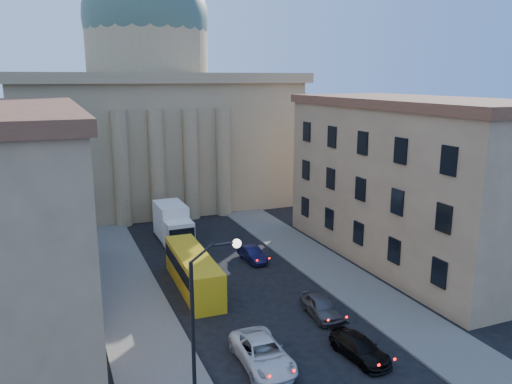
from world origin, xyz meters
TOP-DOWN VIEW (x-y plane):
  - sidewalk_left at (-8.50, 18.00)m, footprint 5.00×60.00m
  - sidewalk_right at (8.50, 18.00)m, footprint 5.00×60.00m
  - church at (0.00, 55.47)m, footprint 68.02×28.76m
  - building_right at (17.00, 22.00)m, footprint 11.60×26.60m
  - street_lamp at (-6.97, 8.00)m, footprint 2.62×0.44m
  - car_left_mid at (-2.74, 10.52)m, footprint 2.69×5.64m
  - car_right_mid at (2.96, 9.05)m, footprint 2.32×4.63m
  - car_right_far at (3.50, 14.67)m, footprint 2.04×4.39m
  - car_right_distant at (3.13, 26.56)m, footprint 1.59×4.01m
  - city_bus at (-3.50, 22.70)m, footprint 2.65×10.38m
  - box_truck at (-2.20, 34.91)m, footprint 2.80×6.88m

SIDE VIEW (x-z plane):
  - sidewalk_left at x=-8.50m, z-range 0.00..0.15m
  - sidewalk_right at x=8.50m, z-range 0.00..0.15m
  - car_right_mid at x=2.96m, z-range 0.00..1.29m
  - car_right_distant at x=3.13m, z-range 0.00..1.30m
  - car_right_far at x=3.50m, z-range 0.00..1.45m
  - car_left_mid at x=-2.74m, z-range 0.00..1.55m
  - city_bus at x=-3.50m, z-range 0.11..3.02m
  - box_truck at x=-2.20m, z-range -0.10..3.66m
  - street_lamp at x=-6.97m, z-range 0.87..9.70m
  - building_right at x=17.00m, z-range 0.07..14.77m
  - church at x=0.00m, z-range -6.42..30.18m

